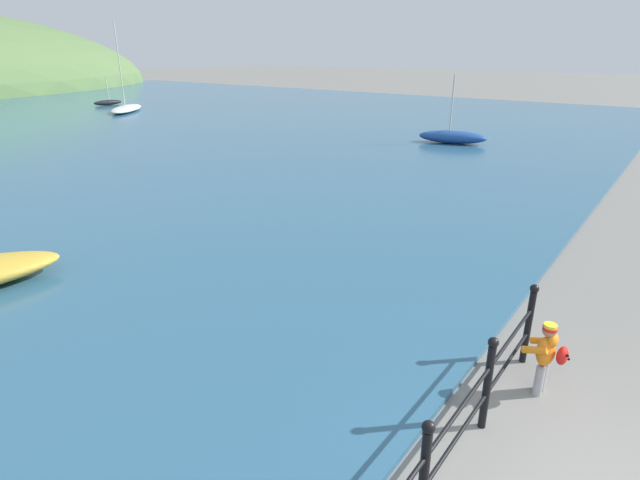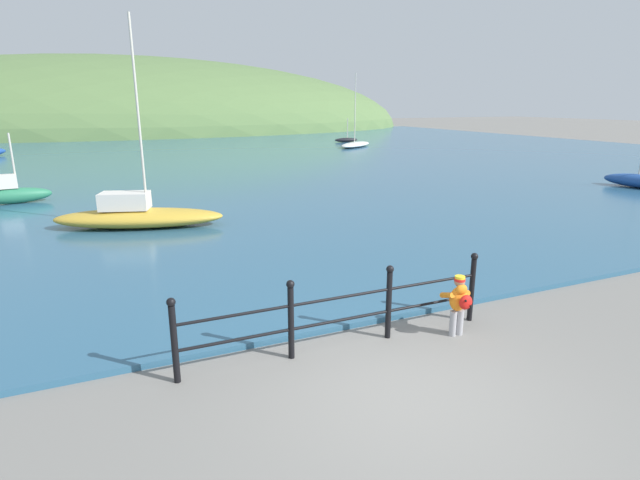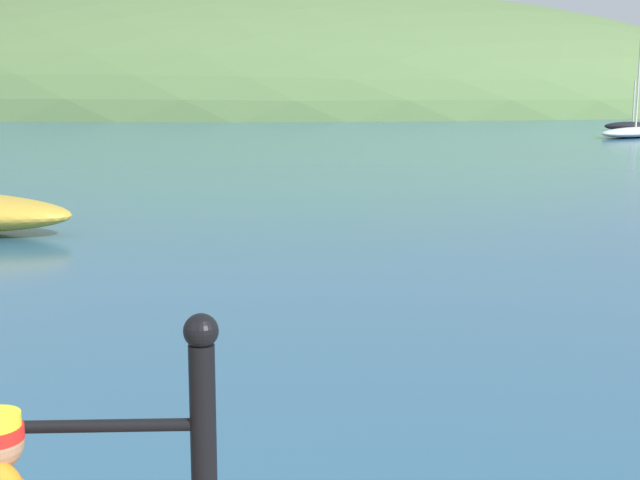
% 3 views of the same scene
% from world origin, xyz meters
% --- Properties ---
extents(water, '(80.00, 60.00, 0.10)m').
position_xyz_m(water, '(0.00, 32.00, 0.05)').
color(water, '#2D5B7A').
rests_on(water, ground).
extents(far_hillside, '(81.53, 44.84, 19.09)m').
position_xyz_m(far_hillside, '(0.00, 69.60, 0.00)').
color(far_hillside, '#567542').
rests_on(far_hillside, ground).
extents(boat_green_fishing, '(4.70, 4.43, 5.76)m').
position_xyz_m(boat_green_fishing, '(16.07, 32.12, 0.31)').
color(boat_green_fishing, silver).
rests_on(boat_green_fishing, water).
extents(boat_blue_hull, '(2.23, 0.81, 2.13)m').
position_xyz_m(boat_blue_hull, '(17.62, 36.93, 0.32)').
color(boat_blue_hull, black).
rests_on(boat_blue_hull, water).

